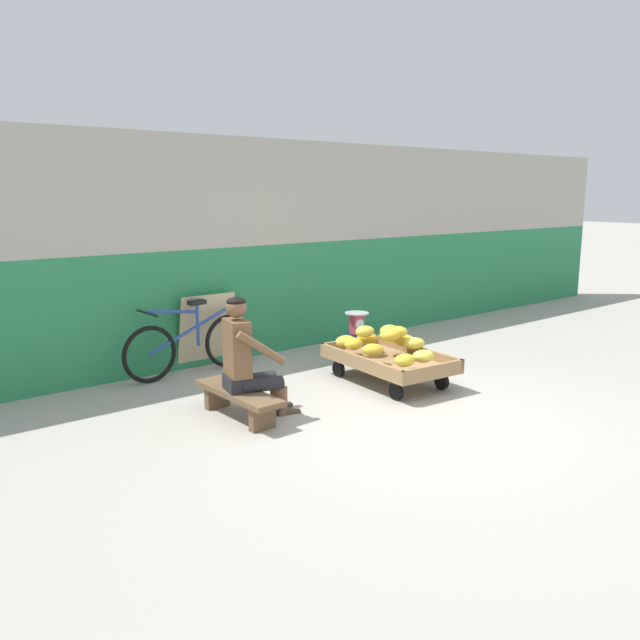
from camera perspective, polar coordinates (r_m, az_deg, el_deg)
name	(u,v)px	position (r m, az deg, el deg)	size (l,w,h in m)	color
ground_plane	(420,422)	(6.04, 8.85, -8.91)	(80.00, 80.00, 0.00)	#A39E93
back_wall	(235,250)	(8.14, -7.56, 6.16)	(16.00, 0.30, 2.72)	#287F4C
banana_cart	(389,362)	(7.12, 6.07, -3.67)	(0.97, 1.51, 0.36)	#99754C
banana_pile	(385,342)	(7.06, 5.76, -1.91)	(0.92, 1.23, 0.26)	gold
low_bench	(238,397)	(6.06, -7.21, -6.79)	(0.31, 1.10, 0.27)	brown
vendor_seated	(247,358)	(5.98, -6.50, -3.33)	(0.73, 0.57, 1.14)	brown
plastic_crate	(357,347)	(8.13, 3.24, -2.40)	(0.36, 0.28, 0.30)	#234CA8
weighing_scale	(357,324)	(8.07, 3.27, -0.31)	(0.30, 0.30, 0.29)	#28282D
bicycle_near_left	(190,345)	(7.53, -11.37, -2.14)	(1.66, 0.48, 0.86)	black
sign_board	(206,331)	(7.82, -10.02, -0.93)	(0.70, 0.20, 0.89)	#C6B289
shopping_bag	(384,358)	(7.75, 5.63, -3.36)	(0.18, 0.12, 0.24)	#D13D4C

